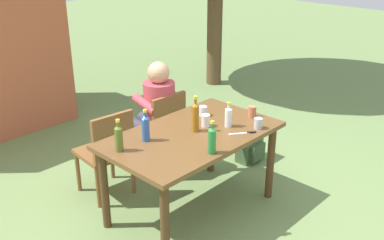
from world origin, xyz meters
name	(u,v)px	position (x,y,z in m)	size (l,w,h in m)	color
ground_plane	(192,210)	(0.00, 0.00, 0.00)	(24.00, 24.00, 0.00)	#6B844C
dining_table	(192,144)	(0.00, 0.00, 0.67)	(1.51, 0.90, 0.78)	brown
chair_far_right	(162,128)	(0.34, 0.75, 0.49)	(0.46, 0.46, 0.87)	brown
chair_far_left	(108,149)	(-0.35, 0.75, 0.49)	(0.48, 0.48, 0.87)	brown
person_in_white_shirt	(154,110)	(0.34, 0.86, 0.66)	(0.47, 0.61, 1.18)	#B7424C
bottle_blue	(146,127)	(-0.36, 0.17, 0.89)	(0.06, 0.06, 0.27)	#2D56A3
bottle_amber	(195,116)	(0.05, 0.01, 0.91)	(0.06, 0.06, 0.32)	#996019
bottle_olive	(119,138)	(-0.63, 0.18, 0.89)	(0.06, 0.06, 0.27)	#566623
bottle_clear	(228,116)	(0.32, -0.13, 0.87)	(0.06, 0.06, 0.22)	white
bottle_green	(212,139)	(-0.16, -0.36, 0.89)	(0.06, 0.06, 0.27)	#287A38
cup_white	(206,121)	(0.19, 0.01, 0.83)	(0.07, 0.07, 0.11)	white
cup_steel	(258,123)	(0.47, -0.35, 0.82)	(0.08, 0.08, 0.09)	#B2B7BC
cup_terracotta	(252,112)	(0.63, -0.16, 0.83)	(0.07, 0.07, 0.11)	#BC6B47
cup_glass	(203,111)	(0.35, 0.20, 0.82)	(0.08, 0.08, 0.09)	silver
table_knife	(245,133)	(0.30, -0.33, 0.78)	(0.21, 0.16, 0.01)	silver
backpack_by_near_side	(250,144)	(1.15, 0.21, 0.20)	(0.30, 0.22, 0.41)	#47663D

